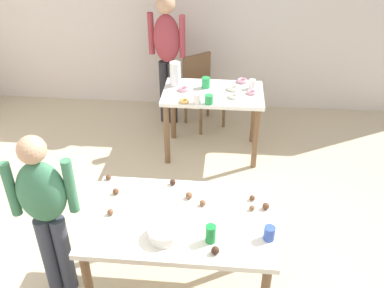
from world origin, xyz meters
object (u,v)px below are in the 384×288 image
person_girl_near (45,207)px  mixing_bowl (164,233)px  pitcher_far (175,74)px  chair_far_table (201,87)px  dining_table_near (180,227)px  person_adult_far (167,49)px  soda_can (211,234)px  dining_table_far (213,102)px

person_girl_near → mixing_bowl: 0.85m
mixing_bowl → pitcher_far: 2.29m
pitcher_far → chair_far_table: bearing=65.0°
chair_far_table → dining_table_near: bearing=-89.1°
mixing_bowl → person_adult_far: bearing=97.6°
dining_table_near → pitcher_far: pitcher_far is taller
chair_far_table → soda_can: bearing=-84.8°
soda_can → mixing_bowl: bearing=178.8°
person_girl_near → person_adult_far: (0.46, 2.64, 0.16)m
dining_table_far → chair_far_table: bearing=104.2°
mixing_bowl → person_girl_near: bearing=169.0°
dining_table_near → person_adult_far: person_adult_far is taller
dining_table_near → soda_can: size_ratio=10.31×
person_adult_far → dining_table_far: bearing=-48.8°
person_girl_near → person_adult_far: size_ratio=0.85×
person_adult_far → mixing_bowl: person_adult_far is taller
dining_table_near → pitcher_far: size_ratio=4.88×
soda_can → pitcher_far: bearing=102.4°
pitcher_far → person_girl_near: bearing=-106.3°
dining_table_far → soda_can: 2.16m
person_adult_far → mixing_bowl: size_ratio=7.58×
soda_can → pitcher_far: 2.34m
person_adult_far → soda_can: 2.89m
chair_far_table → pitcher_far: 0.70m
person_girl_near → dining_table_far: bearing=62.5°
dining_table_near → mixing_bowl: (-0.08, -0.20, 0.13)m
pitcher_far → dining_table_far: bearing=-18.0°
person_girl_near → soda_can: size_ratio=11.04×
person_adult_far → mixing_bowl: (0.37, -2.80, -0.17)m
person_girl_near → pitcher_far: 2.21m
person_adult_far → soda_can: person_adult_far is taller
dining_table_far → person_girl_near: bearing=-117.5°
dining_table_far → person_girl_near: size_ratio=0.78×
dining_table_near → soda_can: 0.33m
dining_table_near → person_adult_far: size_ratio=0.79×
dining_table_near → chair_far_table: bearing=90.9°
person_girl_near → person_adult_far: bearing=80.1°
chair_far_table → soda_can: 2.85m
dining_table_near → mixing_bowl: 0.25m
person_adult_far → person_girl_near: bearing=-99.9°
person_girl_near → soda_can: bearing=-8.6°
dining_table_far → soda_can: size_ratio=8.64×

